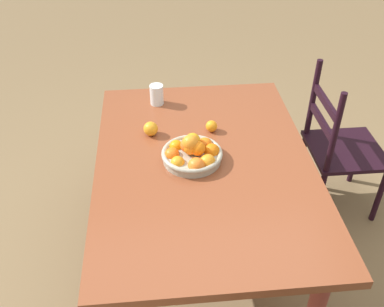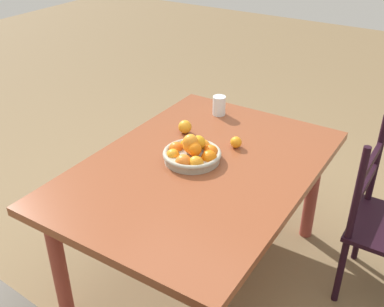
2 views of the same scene
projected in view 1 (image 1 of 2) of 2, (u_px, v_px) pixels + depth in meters
ground_plane at (202, 257)px, 2.63m from camera, size 12.00×12.00×0.00m
dining_table at (204, 175)px, 2.24m from camera, size 1.53×1.07×0.72m
chair_near_window at (339, 149)px, 2.74m from camera, size 0.44×0.44×0.96m
fruit_bowl at (193, 153)px, 2.17m from camera, size 0.30×0.30×0.15m
orange_loose_0 at (151, 129)px, 2.35m from camera, size 0.08×0.08×0.08m
orange_loose_1 at (212, 126)px, 2.38m from camera, size 0.06×0.06×0.06m
drinking_glass at (157, 95)px, 2.59m from camera, size 0.08×0.08×0.12m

